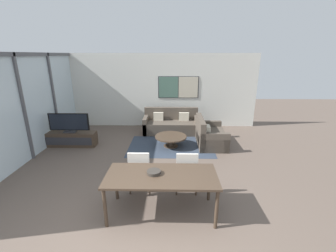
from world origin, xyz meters
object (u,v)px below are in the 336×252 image
Objects in this scene: tv_console at (71,139)px; sofa_main at (171,125)px; sofa_side at (209,136)px; dining_chair_centre at (186,170)px; dining_chair_left at (140,169)px; dining_table at (161,178)px; coffee_table at (171,138)px; television at (69,123)px; fruit_bowl at (154,172)px.

tv_console is 3.42m from sofa_main.
sofa_main reaches higher than tv_console.
sofa_side is 2.76m from dining_chair_centre.
tv_console is 4.25m from dining_chair_centre.
dining_chair_centre is (0.95, -0.02, 0.00)m from dining_chair_left.
dining_table is 0.83m from dining_chair_left.
sofa_side is 0.72× the size of dining_table.
dining_chair_left is 0.95m from dining_chair_centre.
coffee_table is at bearing -90.00° from sofa_main.
tv_console is 3.50m from dining_chair_left.
tv_console is 4.32m from dining_table.
sofa_main is 1.70m from sofa_side.
sofa_main is 3.86m from dining_chair_left.
dining_table is at bearing -126.54° from dining_chair_centre.
tv_console is 1.59× the size of coffee_table.
sofa_side is at bearing -45.42° from sofa_main.
dining_chair_centre reaches higher than coffee_table.
dining_chair_centre is (3.46, -2.44, -0.24)m from television.
tv_console is 4.32m from sofa_side.
sofa_main is (3.13, 1.38, -0.46)m from television.
coffee_table is at bearing 84.86° from fruit_bowl.
coffee_table is at bearing 97.84° from dining_chair_centre.
sofa_side is at bearing 2.22° from tv_console.
sofa_main is at bearing 44.58° from sofa_side.
television is at bearing 90.00° from tv_console.
dining_chair_left is 1.00× the size of dining_chair_centre.
television is at bearing 135.97° from dining_chair_left.
coffee_table is (0.00, -1.38, -0.02)m from sofa_main.
coffee_table is 3.11m from dining_table.
dining_table is (2.99, -3.08, 0.47)m from tv_console.
sofa_main is at bearing 23.76° from tv_console.
dining_table is 2.09× the size of dining_chair_left.
sofa_side is (4.32, 0.17, -0.46)m from television.
tv_console is 0.78× the size of sofa_main.
tv_console is 1.12× the size of sofa_side.
television is 0.89× the size of sofa_side.
fruit_bowl is at bearing 164.80° from dining_table.
dining_chair_left is (2.51, -2.43, -0.24)m from television.
dining_chair_centre is (0.34, -2.44, 0.25)m from coffee_table.
dining_chair_centre is at bearing 53.46° from dining_table.
sofa_main is 4.46m from fruit_bowl.
coffee_table is 1.06× the size of dining_chair_left.
dining_table is (-0.14, -4.46, 0.41)m from sofa_main.
television is at bearing 144.79° from dining_chair_centre.
fruit_bowl is (-0.27, -3.04, 0.53)m from coffee_table.
dining_chair_centre is at bearing 161.85° from sofa_side.
dining_chair_left reaches higher than sofa_side.
fruit_bowl reaches higher than tv_console.
coffee_table is (-1.19, -0.17, -0.02)m from sofa_side.
dining_chair_left is 0.76m from fruit_bowl.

